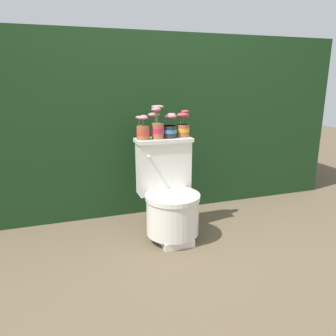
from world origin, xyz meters
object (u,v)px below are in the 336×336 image
potted_plant_midright (183,126)px  toilet (169,197)px  potted_plant_middle (170,129)px  potted_plant_left (143,130)px  potted_plant_midleft (157,125)px

potted_plant_midright → toilet: bearing=-137.1°
potted_plant_middle → potted_plant_left: bearing=-176.8°
potted_plant_midleft → potted_plant_middle: bearing=7.3°
potted_plant_middle → potted_plant_midright: 0.11m
toilet → potted_plant_midleft: potted_plant_midleft is taller
potted_plant_left → potted_plant_midleft: 0.12m
potted_plant_left → potted_plant_midright: size_ratio=0.87×
potted_plant_left → potted_plant_midleft: size_ratio=0.72×
toilet → potted_plant_middle: size_ratio=4.03×
potted_plant_left → potted_plant_middle: potted_plant_middle is taller
potted_plant_midleft → potted_plant_midright: (0.22, 0.02, -0.02)m
toilet → potted_plant_midright: (0.17, 0.16, 0.53)m
toilet → potted_plant_midright: size_ratio=3.59×
toilet → potted_plant_left: 0.56m
potted_plant_left → potted_plant_midright: 0.33m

